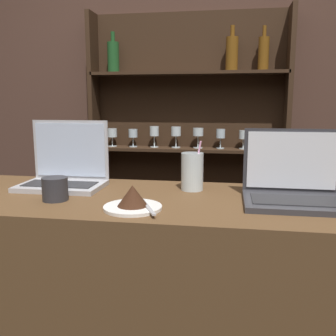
% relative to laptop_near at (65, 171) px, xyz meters
% --- Properties ---
extents(back_wall, '(7.00, 0.06, 2.70)m').
position_rel_laptop_near_xyz_m(back_wall, '(0.34, 1.25, 0.20)').
color(back_wall, '#4C3328').
rests_on(back_wall, ground_plane).
extents(back_shelf, '(1.31, 0.18, 1.99)m').
position_rel_laptop_near_xyz_m(back_shelf, '(0.35, 1.17, -0.10)').
color(back_shelf, '#332114').
rests_on(back_shelf, ground_plane).
extents(laptop_near, '(0.31, 0.20, 0.25)m').
position_rel_laptop_near_xyz_m(laptop_near, '(0.00, 0.00, 0.00)').
color(laptop_near, '#ADADB2').
rests_on(laptop_near, bar_counter).
extents(laptop_far, '(0.32, 0.24, 0.24)m').
position_rel_laptop_near_xyz_m(laptop_far, '(0.84, -0.10, -0.01)').
color(laptop_far, '#333338').
rests_on(laptop_far, bar_counter).
extents(cake_plate, '(0.18, 0.18, 0.08)m').
position_rel_laptop_near_xyz_m(cake_plate, '(0.34, -0.27, -0.03)').
color(cake_plate, white).
rests_on(cake_plate, bar_counter).
extents(water_glass, '(0.08, 0.08, 0.19)m').
position_rel_laptop_near_xyz_m(water_glass, '(0.50, 0.02, 0.01)').
color(water_glass, silver).
rests_on(water_glass, bar_counter).
extents(coffee_cup, '(0.09, 0.09, 0.08)m').
position_rel_laptop_near_xyz_m(coffee_cup, '(0.06, -0.21, -0.02)').
color(coffee_cup, '#2D2D33').
rests_on(coffee_cup, bar_counter).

